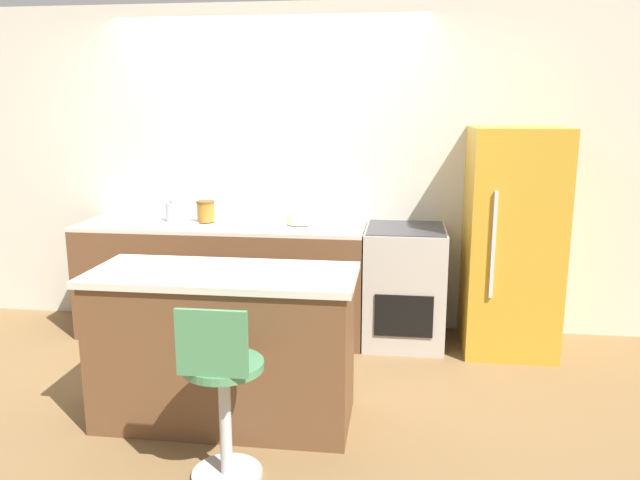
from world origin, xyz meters
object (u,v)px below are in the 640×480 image
at_px(refrigerator, 511,241).
at_px(stool_chair, 223,395).
at_px(oven_range, 404,285).
at_px(kettle, 175,210).
at_px(mixing_bowl, 300,218).

height_order(refrigerator, stool_chair, refrigerator).
distance_m(oven_range, kettle, 1.91).
relative_size(oven_range, kettle, 4.19).
bearing_deg(refrigerator, stool_chair, -129.76).
xyz_separation_m(oven_range, refrigerator, (0.78, -0.02, 0.38)).
relative_size(stool_chair, mixing_bowl, 4.40).
height_order(oven_range, kettle, kettle).
xyz_separation_m(oven_range, kettle, (-1.83, 0.05, 0.54)).
distance_m(stool_chair, kettle, 2.33).
bearing_deg(kettle, mixing_bowl, 0.00).
height_order(oven_range, mixing_bowl, mixing_bowl).
bearing_deg(refrigerator, kettle, 178.41).
relative_size(stool_chair, kettle, 4.28).
xyz_separation_m(oven_range, mixing_bowl, (-0.82, 0.05, 0.50)).
height_order(refrigerator, kettle, refrigerator).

